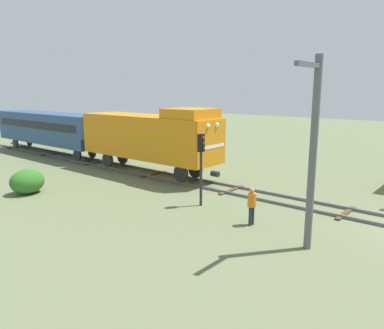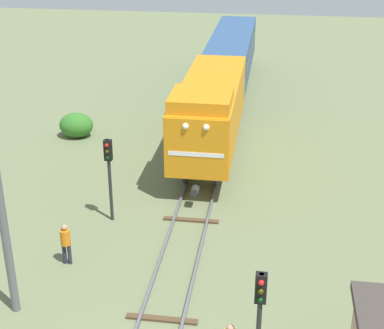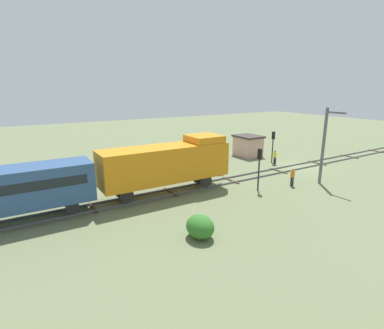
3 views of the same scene
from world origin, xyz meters
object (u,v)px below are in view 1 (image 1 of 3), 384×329
Objects in this scene: locomotive at (150,136)px; passenger_car_leading at (49,127)px; catenary_mast at (313,150)px; traffic_signal_mid at (201,156)px; worker_by_signal at (252,203)px.

locomotive is 0.83× the size of passenger_car_leading.
catenary_mast is at bearing -110.41° from locomotive.
locomotive is at bearing 64.75° from traffic_signal_mid.
traffic_signal_mid reaches higher than worker_by_signal.
traffic_signal_mid is 0.52× the size of catenary_mast.
passenger_car_leading is 24.44m from worker_by_signal.
worker_by_signal is at bearing -99.91° from passenger_car_leading.
locomotive is 3.10× the size of traffic_signal_mid.
traffic_signal_mid is at bearing -115.25° from locomotive.
passenger_car_leading is at bearing 90.00° from locomotive.
traffic_signal_mid is 3.93m from worker_by_signal.
locomotive reaches higher than passenger_car_leading.
passenger_car_leading is 20.82m from traffic_signal_mid.
catenary_mast reaches higher than traffic_signal_mid.
passenger_car_leading is 8.24× the size of worker_by_signal.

